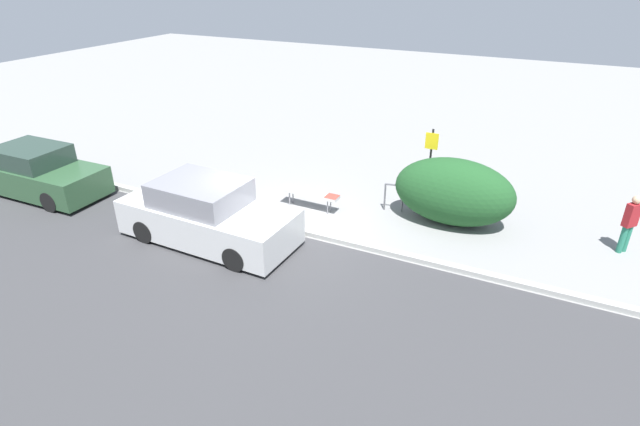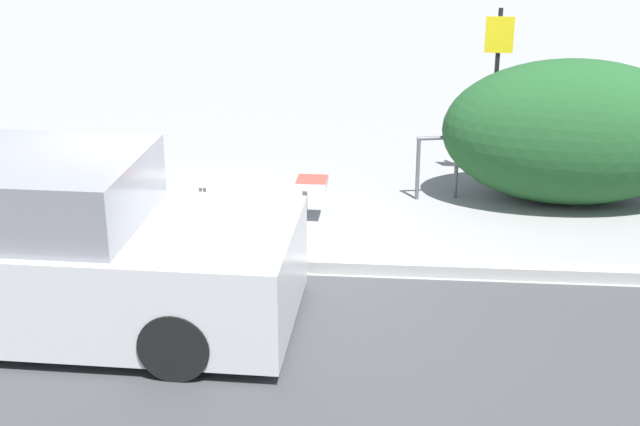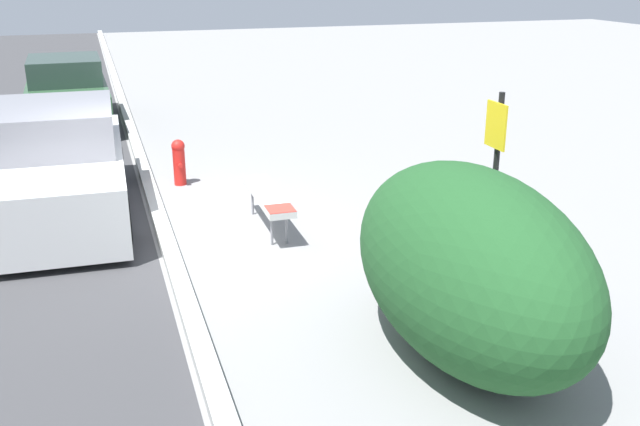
{
  "view_description": "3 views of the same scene",
  "coord_description": "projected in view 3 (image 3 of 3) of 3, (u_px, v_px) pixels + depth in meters",
  "views": [
    {
      "loc": [
        6.05,
        -10.09,
        6.41
      ],
      "look_at": [
        1.11,
        0.01,
        0.71
      ],
      "focal_mm": 28.0,
      "sensor_mm": 36.0,
      "label": 1
    },
    {
      "loc": [
        1.72,
        -8.48,
        3.88
      ],
      "look_at": [
        1.0,
        0.14,
        0.58
      ],
      "focal_mm": 50.0,
      "sensor_mm": 36.0,
      "label": 2
    },
    {
      "loc": [
        9.15,
        -0.74,
        3.52
      ],
      "look_at": [
        1.61,
        1.69,
        0.71
      ],
      "focal_mm": 40.0,
      "sensor_mm": 36.0,
      "label": 3
    }
  ],
  "objects": [
    {
      "name": "shrub_hedge",
      "position": [
        469.0,
        267.0,
        6.45
      ],
      "size": [
        3.19,
        1.72,
        1.81
      ],
      "color": "#1E4C23",
      "rests_on": "ground_plane"
    },
    {
      "name": "sign_post",
      "position": [
        494.0,
        181.0,
        7.3
      ],
      "size": [
        0.36,
        0.08,
        2.3
      ],
      "color": "black",
      "rests_on": "ground_plane"
    },
    {
      "name": "curb",
      "position": [
        164.0,
        233.0,
        9.58
      ],
      "size": [
        60.0,
        0.2,
        0.13
      ],
      "color": "#A8A8A3",
      "rests_on": "ground_plane"
    },
    {
      "name": "ground_plane",
      "position": [
        164.0,
        237.0,
        9.6
      ],
      "size": [
        60.0,
        60.0,
        0.0
      ],
      "primitive_type": "plane",
      "color": "gray"
    },
    {
      "name": "parked_car_near",
      "position": [
        57.0,
        168.0,
        10.24
      ],
      "size": [
        4.56,
        1.98,
        1.59
      ],
      "rotation": [
        0.0,
        0.0,
        -0.03
      ],
      "color": "black",
      "rests_on": "ground_plane"
    },
    {
      "name": "bike_rack",
      "position": [
        393.0,
        244.0,
        8.05
      ],
      "size": [
        0.55,
        0.17,
        0.83
      ],
      "rotation": [
        0.0,
        0.0,
        0.21
      ],
      "color": "#515156",
      "rests_on": "ground_plane"
    },
    {
      "name": "bench",
      "position": [
        268.0,
        196.0,
        9.77
      ],
      "size": [
        1.77,
        0.39,
        0.53
      ],
      "rotation": [
        0.0,
        0.0,
        -0.02
      ],
      "color": "gray",
      "rests_on": "ground_plane"
    },
    {
      "name": "fire_hydrant",
      "position": [
        179.0,
        161.0,
        11.73
      ],
      "size": [
        0.36,
        0.22,
        0.77
      ],
      "color": "red",
      "rests_on": "ground_plane"
    },
    {
      "name": "parked_car_far",
      "position": [
        68.0,
        95.0,
        16.01
      ],
      "size": [
        4.24,
        1.81,
        1.48
      ],
      "rotation": [
        0.0,
        0.0,
        0.02
      ],
      "color": "black",
      "rests_on": "ground_plane"
    }
  ]
}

